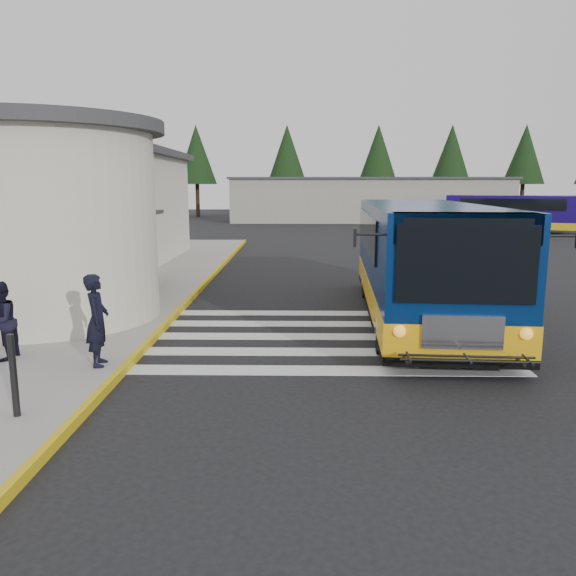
{
  "coord_description": "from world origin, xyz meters",
  "views": [
    {
      "loc": [
        -0.86,
        -13.24,
        3.41
      ],
      "look_at": [
        -1.07,
        -0.5,
        1.08
      ],
      "focal_mm": 35.0,
      "sensor_mm": 36.0,
      "label": 1
    }
  ],
  "objects_px": {
    "bollard": "(14,376)",
    "transit_bus": "(421,265)",
    "pedestrian_b": "(1,321)",
    "far_bus_a": "(512,212)",
    "pedestrian_a": "(97,320)",
    "far_bus_b": "(544,210)"
  },
  "relations": [
    {
      "from": "bollard",
      "to": "transit_bus",
      "type": "bearing_deg",
      "value": 43.01
    },
    {
      "from": "bollard",
      "to": "pedestrian_b",
      "type": "bearing_deg",
      "value": 120.56
    },
    {
      "from": "far_bus_a",
      "to": "pedestrian_b",
      "type": "bearing_deg",
      "value": 168.38
    },
    {
      "from": "transit_bus",
      "to": "pedestrian_b",
      "type": "xyz_separation_m",
      "value": [
        -8.76,
        -4.08,
        -0.51
      ]
    },
    {
      "from": "pedestrian_a",
      "to": "far_bus_b",
      "type": "distance_m",
      "value": 42.31
    },
    {
      "from": "transit_bus",
      "to": "bollard",
      "type": "xyz_separation_m",
      "value": [
        -7.2,
        -6.72,
        -0.66
      ]
    },
    {
      "from": "pedestrian_a",
      "to": "bollard",
      "type": "distance_m",
      "value": 2.38
    },
    {
      "from": "pedestrian_a",
      "to": "far_bus_b",
      "type": "height_order",
      "value": "far_bus_b"
    },
    {
      "from": "pedestrian_b",
      "to": "far_bus_a",
      "type": "relative_size",
      "value": 0.16
    },
    {
      "from": "bollard",
      "to": "far_bus_a",
      "type": "relative_size",
      "value": 0.13
    },
    {
      "from": "pedestrian_b",
      "to": "bollard",
      "type": "height_order",
      "value": "pedestrian_b"
    },
    {
      "from": "pedestrian_a",
      "to": "bollard",
      "type": "bearing_deg",
      "value": 160.06
    },
    {
      "from": "far_bus_a",
      "to": "far_bus_b",
      "type": "xyz_separation_m",
      "value": [
        3.95,
        3.65,
        -0.03
      ]
    },
    {
      "from": "pedestrian_a",
      "to": "pedestrian_b",
      "type": "distance_m",
      "value": 1.97
    },
    {
      "from": "bollard",
      "to": "far_bus_b",
      "type": "distance_m",
      "value": 44.49
    },
    {
      "from": "transit_bus",
      "to": "far_bus_a",
      "type": "relative_size",
      "value": 1.13
    },
    {
      "from": "far_bus_a",
      "to": "far_bus_b",
      "type": "bearing_deg",
      "value": -24.79
    },
    {
      "from": "pedestrian_a",
      "to": "far_bus_a",
      "type": "distance_m",
      "value": 37.11
    },
    {
      "from": "pedestrian_a",
      "to": "transit_bus",
      "type": "bearing_deg",
      "value": -67.98
    },
    {
      "from": "transit_bus",
      "to": "far_bus_a",
      "type": "bearing_deg",
      "value": 69.18
    },
    {
      "from": "bollard",
      "to": "far_bus_b",
      "type": "height_order",
      "value": "far_bus_b"
    },
    {
      "from": "pedestrian_a",
      "to": "far_bus_a",
      "type": "bearing_deg",
      "value": -42.05
    }
  ]
}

